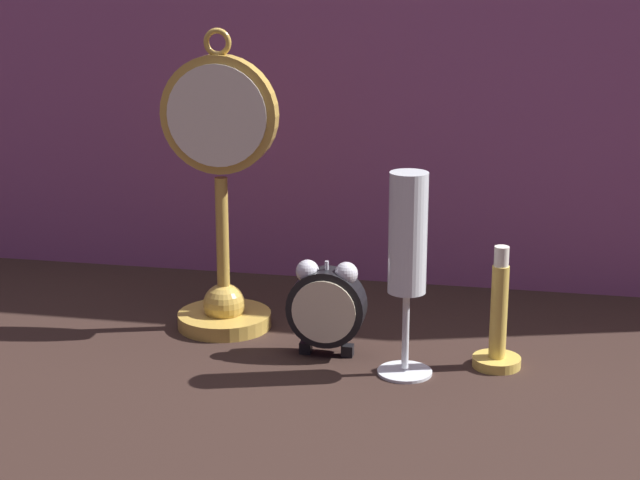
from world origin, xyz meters
name	(u,v)px	position (x,y,z in m)	size (l,w,h in m)	color
ground_plane	(304,378)	(0.00, 0.00, 0.00)	(4.00, 4.00, 0.00)	black
pocket_watch_on_stand	(221,208)	(-0.12, 0.12, 0.14)	(0.13, 0.10, 0.33)	gold
alarm_clock_twin_bell	(326,304)	(0.01, 0.06, 0.06)	(0.08, 0.03, 0.10)	black
champagne_flute	(407,250)	(0.10, 0.03, 0.13)	(0.05, 0.05, 0.20)	silver
brass_candlestick	(498,329)	(0.18, 0.07, 0.04)	(0.05, 0.05, 0.13)	gold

